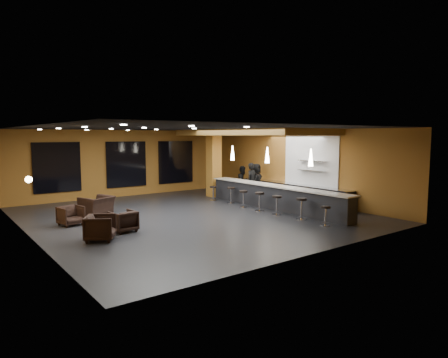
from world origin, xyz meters
TOP-DOWN VIEW (x-y plane):
  - floor at (0.00, 0.00)m, footprint 12.00×13.00m
  - ceiling at (0.00, 0.00)m, footprint 12.00×13.00m
  - wall_back at (0.00, 6.55)m, footprint 12.00×0.10m
  - wall_front at (0.00, -6.55)m, footprint 12.00×0.10m
  - wall_left at (-6.05, 0.00)m, footprint 0.10×13.00m
  - wall_right at (6.05, 0.00)m, footprint 0.10×13.00m
  - wood_soffit at (4.00, 1.00)m, footprint 3.60×8.00m
  - window_left at (-3.50, 6.44)m, footprint 2.20×0.06m
  - window_center at (0.00, 6.44)m, footprint 2.20×0.06m
  - window_right at (3.00, 6.44)m, footprint 2.20×0.06m
  - tile_backsplash at (5.96, -1.00)m, footprint 0.06×3.20m
  - bar_counter at (3.65, -1.00)m, footprint 0.60×8.00m
  - bar_top at (3.65, -1.00)m, footprint 0.78×8.10m
  - prep_counter at (5.65, -0.50)m, footprint 0.70×6.00m
  - prep_top at (5.65, -0.50)m, footprint 0.72×6.00m
  - wall_shelf_lower at (5.82, -1.20)m, footprint 0.30×1.50m
  - wall_shelf_upper at (5.82, -1.20)m, footprint 0.30×1.50m
  - column at (3.65, 3.60)m, footprint 0.60×0.60m
  - wall_sconce at (-5.88, 0.50)m, footprint 0.22×0.22m
  - pendant_0 at (3.65, -3.00)m, footprint 0.20×0.20m
  - pendant_1 at (3.65, -0.50)m, footprint 0.20×0.20m
  - pendant_2 at (3.65, 2.00)m, footprint 0.20×0.20m
  - staff_a at (4.61, 1.61)m, footprint 0.71×0.51m
  - staff_b at (4.83, 2.61)m, footprint 0.89×0.75m
  - staff_c at (5.14, 1.90)m, footprint 1.02×0.86m
  - armchair_a at (-4.34, -1.62)m, footprint 1.18×1.17m
  - armchair_b at (-3.33, -0.98)m, footprint 0.84×0.86m
  - armchair_c at (-4.46, 1.06)m, footprint 0.89×0.90m
  - armchair_d at (-3.05, 2.37)m, footprint 1.45×1.37m
  - bar_stool_0 at (2.80, -4.47)m, footprint 0.36×0.36m
  - bar_stool_1 at (2.90, -3.24)m, footprint 0.42×0.42m
  - bar_stool_2 at (2.78, -2.03)m, footprint 0.40×0.40m
  - bar_stool_3 at (2.78, -0.99)m, footprint 0.41×0.41m
  - bar_stool_4 at (2.77, 0.08)m, footprint 0.39×0.39m
  - bar_stool_5 at (2.99, 1.27)m, footprint 0.39×0.39m
  - bar_stool_6 at (2.80, 2.46)m, footprint 0.36×0.36m

SIDE VIEW (x-z plane):
  - floor at x=0.00m, z-range -0.10..0.00m
  - armchair_c at x=-4.46m, z-range 0.00..0.70m
  - armchair_b at x=-3.33m, z-range 0.00..0.71m
  - armchair_d at x=-3.05m, z-range 0.00..0.75m
  - armchair_a at x=-4.34m, z-range 0.00..0.79m
  - prep_counter at x=5.65m, z-range 0.00..0.86m
  - bar_stool_0 at x=2.80m, z-range 0.10..0.81m
  - bar_stool_6 at x=2.80m, z-range 0.10..0.82m
  - bar_stool_4 at x=2.77m, z-range 0.11..0.87m
  - bar_stool_5 at x=2.99m, z-range 0.11..0.89m
  - bar_counter at x=3.65m, z-range 0.00..1.00m
  - bar_stool_2 at x=2.78m, z-range 0.11..0.90m
  - bar_stool_3 at x=2.78m, z-range 0.11..0.92m
  - bar_stool_1 at x=2.90m, z-range 0.12..0.95m
  - staff_b at x=4.83m, z-range 0.00..1.61m
  - staff_c at x=5.14m, z-range 0.00..1.77m
  - prep_top at x=5.65m, z-range 0.87..0.90m
  - staff_a at x=4.61m, z-range 0.00..1.84m
  - bar_top at x=3.65m, z-range 1.00..1.05m
  - wall_shelf_lower at x=5.82m, z-range 1.59..1.61m
  - window_left at x=-3.50m, z-range 0.50..2.90m
  - window_center at x=0.00m, z-range 0.50..2.90m
  - window_right at x=3.00m, z-range 0.50..2.90m
  - wall_back at x=0.00m, z-range 0.00..3.50m
  - wall_front at x=0.00m, z-range 0.00..3.50m
  - wall_left at x=-6.05m, z-range 0.00..3.50m
  - wall_right at x=6.05m, z-range 0.00..3.50m
  - column at x=3.65m, z-range 0.00..3.50m
  - wall_sconce at x=-5.88m, z-range 1.69..1.91m
  - tile_backsplash at x=5.96m, z-range 0.80..3.20m
  - wall_shelf_upper at x=5.82m, z-range 2.03..2.06m
  - pendant_0 at x=3.65m, z-range 2.00..2.70m
  - pendant_1 at x=3.65m, z-range 2.00..2.70m
  - pendant_2 at x=3.65m, z-range 2.00..2.70m
  - wood_soffit at x=4.00m, z-range 3.22..3.50m
  - ceiling at x=0.00m, z-range 3.50..3.60m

